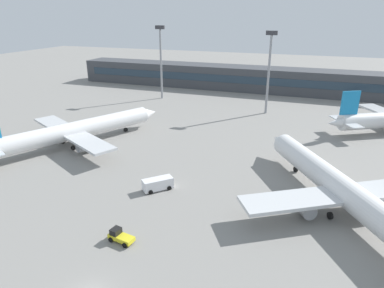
# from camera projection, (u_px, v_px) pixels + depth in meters

# --- Properties ---
(ground_plane) EXTENTS (400.00, 400.00, 0.00)m
(ground_plane) POSITION_uv_depth(u_px,v_px,m) (204.00, 159.00, 72.06)
(ground_plane) COLOR gray
(terminal_building) EXTENTS (151.06, 12.13, 9.00)m
(terminal_building) POSITION_uv_depth(u_px,v_px,m) (261.00, 79.00, 132.26)
(terminal_building) COLOR #3F4247
(terminal_building) RESTS_ON ground_plane
(airplane_near) EXTENTS (30.33, 41.50, 11.62)m
(airplane_near) POSITION_uv_depth(u_px,v_px,m) (340.00, 188.00, 52.74)
(airplane_near) COLOR white
(airplane_near) RESTS_ON ground_plane
(airplane_mid) EXTENTS (30.60, 42.28, 11.32)m
(airplane_mid) POSITION_uv_depth(u_px,v_px,m) (76.00, 130.00, 78.81)
(airplane_mid) COLOR white
(airplane_mid) RESTS_ON ground_plane
(baggage_tug_yellow) EXTENTS (3.80, 2.29, 1.75)m
(baggage_tug_yellow) POSITION_uv_depth(u_px,v_px,m) (120.00, 236.00, 45.96)
(baggage_tug_yellow) COLOR yellow
(baggage_tug_yellow) RESTS_ON ground_plane
(service_van_white) EXTENTS (5.06, 5.12, 2.08)m
(service_van_white) POSITION_uv_depth(u_px,v_px,m) (158.00, 184.00, 59.24)
(service_van_white) COLOR white
(service_van_white) RESTS_ON ground_plane
(floodlight_tower_west) EXTENTS (3.20, 0.80, 24.66)m
(floodlight_tower_west) POSITION_uv_depth(u_px,v_px,m) (161.00, 57.00, 117.65)
(floodlight_tower_west) COLOR gray
(floodlight_tower_west) RESTS_ON ground_plane
(floodlight_tower_east) EXTENTS (3.20, 0.80, 23.94)m
(floodlight_tower_east) POSITION_uv_depth(u_px,v_px,m) (269.00, 67.00, 99.72)
(floodlight_tower_east) COLOR gray
(floodlight_tower_east) RESTS_ON ground_plane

